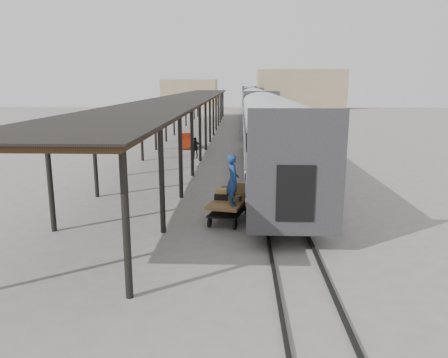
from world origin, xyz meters
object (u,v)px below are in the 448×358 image
baggage_cart (229,205)px  luggage_tug (187,142)px  pedestrian (196,148)px  porter (233,180)px

baggage_cart → luggage_tug: bearing=115.9°
baggage_cart → pedestrian: pedestrian is taller
baggage_cart → pedestrian: size_ratio=1.70×
luggage_tug → pedestrian: bearing=-75.8°
luggage_tug → porter: (4.21, -19.97, 1.26)m
baggage_cart → luggage_tug: luggage_tug is taller
luggage_tug → pedestrian: 4.91m
baggage_cart → pedestrian: bearing=115.1°
porter → pedestrian: 15.54m
pedestrian → luggage_tug: bearing=-92.5°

